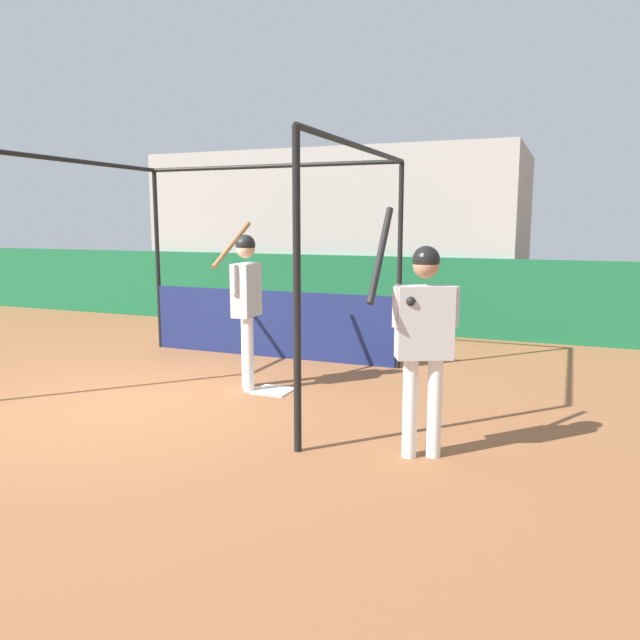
% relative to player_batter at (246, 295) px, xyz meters
% --- Properties ---
extents(ground_plane, '(60.00, 60.00, 0.00)m').
position_rel_player_batter_xyz_m(ground_plane, '(-1.04, -1.20, -1.18)').
color(ground_plane, '#935B38').
extents(outfield_wall, '(24.00, 0.12, 1.43)m').
position_rel_player_batter_xyz_m(outfield_wall, '(-1.04, 4.53, -0.47)').
color(outfield_wall, '#196038').
rests_on(outfield_wall, ground).
extents(bleacher_section, '(7.60, 4.00, 3.51)m').
position_rel_player_batter_xyz_m(bleacher_section, '(-1.04, 6.59, 0.57)').
color(bleacher_section, '#9E9E99').
rests_on(bleacher_section, ground).
extents(batting_cage, '(4.14, 3.58, 2.91)m').
position_rel_player_batter_xyz_m(batting_cage, '(-0.57, 1.10, 0.03)').
color(batting_cage, black).
rests_on(batting_cage, ground).
extents(home_plate, '(0.44, 0.44, 0.02)m').
position_rel_player_batter_xyz_m(home_plate, '(0.36, -0.01, -1.17)').
color(home_plate, white).
rests_on(home_plate, ground).
extents(player_batter, '(0.55, 0.91, 2.07)m').
position_rel_player_batter_xyz_m(player_batter, '(0.00, 0.00, 0.00)').
color(player_batter, white).
rests_on(player_batter, ground).
extents(player_waiting, '(0.69, 0.65, 2.20)m').
position_rel_player_batter_xyz_m(player_waiting, '(2.53, -1.45, -0.03)').
color(player_waiting, white).
rests_on(player_waiting, ground).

